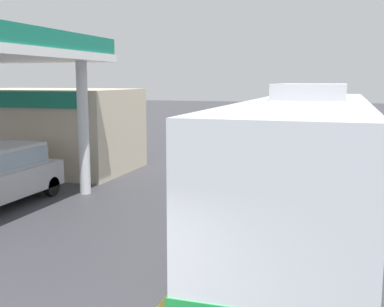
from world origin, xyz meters
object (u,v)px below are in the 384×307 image
object	(u,v)px
coach_bus_main	(305,172)
car_at_pump	(2,172)
minibus_opposing_lane	(259,121)
pedestrian_by_shop	(31,159)

from	to	relation	value
coach_bus_main	car_at_pump	distance (m)	9.09
minibus_opposing_lane	pedestrian_by_shop	size ratio (longest dim) A/B	3.69
coach_bus_main	car_at_pump	size ratio (longest dim) A/B	2.63
coach_bus_main	pedestrian_by_shop	xyz separation A→B (m)	(-9.96, 3.58, -0.79)
coach_bus_main	pedestrian_by_shop	size ratio (longest dim) A/B	6.65
coach_bus_main	minibus_opposing_lane	size ratio (longest dim) A/B	1.80
coach_bus_main	minibus_opposing_lane	world-z (taller)	coach_bus_main
car_at_pump	pedestrian_by_shop	world-z (taller)	car_at_pump
coach_bus_main	pedestrian_by_shop	world-z (taller)	coach_bus_main
car_at_pump	minibus_opposing_lane	size ratio (longest dim) A/B	0.69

